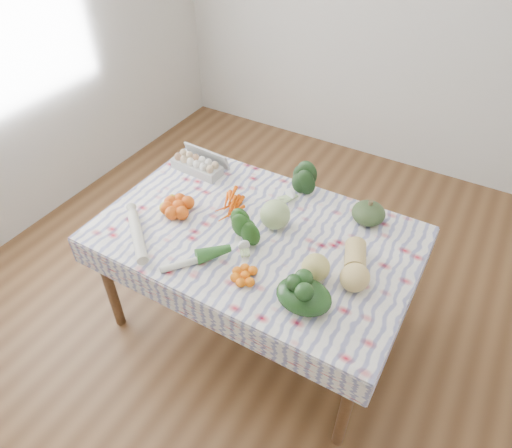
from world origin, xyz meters
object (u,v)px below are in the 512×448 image
dining_table (256,244)px  kabocha_squash (368,213)px  grapefruit (316,267)px  butternut_squash (356,264)px  egg_carton (197,165)px  cabbage (275,214)px

dining_table → kabocha_squash: 0.63m
kabocha_squash → grapefruit: 0.52m
dining_table → butternut_squash: 0.57m
egg_carton → grapefruit: size_ratio=2.41×
kabocha_squash → cabbage: size_ratio=1.12×
dining_table → butternut_squash: bearing=-2.2°
butternut_squash → grapefruit: bearing=-162.6°
kabocha_squash → grapefruit: size_ratio=1.34×
cabbage → grapefruit: 0.41m
kabocha_squash → cabbage: cabbage is taller
grapefruit → dining_table: bearing=161.4°
dining_table → butternut_squash: (0.55, -0.02, 0.15)m
dining_table → butternut_squash: butternut_squash is taller
butternut_squash → dining_table: bearing=158.5°
grapefruit → butternut_squash: bearing=36.7°
dining_table → cabbage: 0.20m
egg_carton → grapefruit: bearing=-20.2°
kabocha_squash → egg_carton: bearing=-176.0°
egg_carton → butternut_squash: butternut_squash is taller
cabbage → dining_table: bearing=-123.0°
grapefruit → kabocha_squash: bearing=81.7°
butternut_squash → grapefruit: butternut_squash is taller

